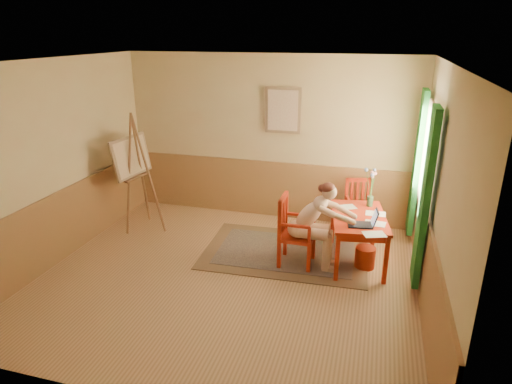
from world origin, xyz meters
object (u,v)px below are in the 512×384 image
(table, at_px, (359,222))
(chair_left, at_px, (294,231))
(easel, at_px, (133,161))
(chair_back, at_px, (358,208))
(laptop, at_px, (365,222))
(figure, at_px, (315,221))

(table, xyz_separation_m, chair_left, (-0.86, -0.29, -0.12))
(easel, bearing_deg, table, -4.23)
(table, height_order, chair_back, chair_back)
(table, relative_size, chair_left, 1.28)
(easel, bearing_deg, laptop, -9.02)
(figure, distance_m, laptop, 0.66)
(chair_left, xyz_separation_m, chair_back, (0.81, 1.26, -0.05))
(table, distance_m, easel, 3.66)
(table, bearing_deg, laptop, -74.87)
(chair_back, relative_size, easel, 0.47)
(chair_left, xyz_separation_m, figure, (0.29, -0.01, 0.19))
(easel, bearing_deg, chair_left, -11.41)
(table, bearing_deg, chair_left, -161.45)
(chair_left, bearing_deg, laptop, -1.91)
(figure, height_order, laptop, figure)
(laptop, bearing_deg, chair_left, 178.09)
(chair_back, height_order, easel, easel)
(table, height_order, figure, figure)
(chair_left, bearing_deg, table, 18.55)
(laptop, xyz_separation_m, easel, (-3.70, 0.59, 0.38))
(laptop, bearing_deg, easel, 170.98)
(chair_back, bearing_deg, figure, -112.27)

